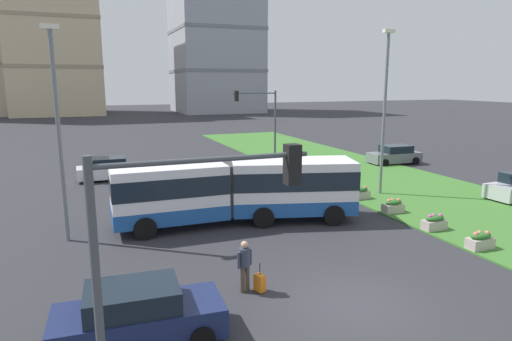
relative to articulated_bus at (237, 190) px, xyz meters
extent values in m
plane|color=#2D2D33|center=(0.82, -9.07, -1.65)|extent=(260.00, 260.00, 0.00)
cube|color=#3D752D|center=(12.48, 0.93, -1.61)|extent=(10.00, 70.00, 0.08)
cube|color=white|center=(2.78, -0.44, 0.07)|extent=(6.45, 4.04, 2.55)
cube|color=#1E519E|center=(2.78, -0.44, -0.85)|extent=(6.48, 4.07, 0.70)
cube|color=#19232D|center=(2.78, -0.44, 0.50)|extent=(6.50, 4.09, 0.90)
cube|color=white|center=(-3.20, 0.41, 0.07)|extent=(5.23, 2.55, 2.55)
cube|color=#1E519E|center=(-3.20, 0.41, -0.85)|extent=(5.25, 2.57, 0.70)
cube|color=#19232D|center=(-3.20, 0.41, 0.50)|extent=(5.27, 2.59, 0.90)
cylinder|color=#383838|center=(-0.10, 0.38, 0.07)|extent=(2.40, 2.40, 2.45)
cylinder|color=black|center=(4.86, 0.27, -1.15)|extent=(1.04, 0.54, 1.00)
cylinder|color=black|center=(4.17, -2.13, -1.15)|extent=(1.04, 0.54, 1.00)
cylinder|color=black|center=(1.59, 1.20, -1.15)|extent=(1.04, 0.54, 1.00)
cylinder|color=black|center=(0.90, -1.20, -1.15)|extent=(1.04, 0.54, 1.00)
cylinder|color=black|center=(-4.49, 1.68, -1.15)|extent=(1.00, 0.29, 1.00)
cylinder|color=black|center=(-4.51, -0.82, -1.15)|extent=(1.00, 0.29, 1.00)
sphere|color=#F9EFC6|center=(5.94, -0.40, -0.85)|extent=(0.24, 0.24, 0.24)
sphere|color=#F9EFC6|center=(5.44, -2.13, -0.85)|extent=(0.24, 0.24, 0.24)
cube|color=#19234C|center=(-5.68, -8.69, -1.07)|extent=(4.49, 2.04, 0.80)
cube|color=black|center=(-5.83, -8.68, -0.37)|extent=(2.47, 1.81, 0.60)
cylinder|color=black|center=(-4.13, -7.87, -1.33)|extent=(0.65, 0.26, 0.64)
cylinder|color=black|center=(-4.24, -9.67, -1.33)|extent=(0.65, 0.26, 0.64)
cylinder|color=black|center=(-7.13, -7.70, -1.33)|extent=(0.65, 0.26, 0.64)
cube|color=slate|center=(17.48, 10.29, -1.07)|extent=(4.47, 1.97, 0.80)
cube|color=black|center=(17.63, 10.28, -0.37)|extent=(2.44, 1.77, 0.60)
cylinder|color=black|center=(15.95, 9.45, -1.33)|extent=(0.65, 0.24, 0.64)
cylinder|color=black|center=(16.02, 11.25, -1.33)|extent=(0.65, 0.24, 0.64)
cylinder|color=black|center=(18.95, 9.33, -1.33)|extent=(0.65, 0.24, 0.64)
cylinder|color=black|center=(19.02, 11.13, -1.33)|extent=(0.65, 0.24, 0.64)
cylinder|color=black|center=(15.44, -1.07, -1.33)|extent=(0.65, 0.25, 0.64)
cube|color=silver|center=(-5.18, 12.51, -1.07)|extent=(4.42, 1.85, 0.80)
cube|color=black|center=(-5.33, 12.50, -0.37)|extent=(2.39, 1.71, 0.60)
cylinder|color=black|center=(-3.69, 13.42, -1.33)|extent=(0.64, 0.23, 0.64)
cylinder|color=black|center=(-3.67, 11.62, -1.33)|extent=(0.64, 0.23, 0.64)
cylinder|color=black|center=(-6.69, 13.39, -1.33)|extent=(0.64, 0.23, 0.64)
cylinder|color=black|center=(-6.67, 11.59, -1.33)|extent=(0.64, 0.23, 0.64)
cylinder|color=#4C4238|center=(-2.03, -6.98, -1.20)|extent=(0.16, 0.16, 0.90)
cylinder|color=#4C4238|center=(-2.22, -7.04, -1.20)|extent=(0.16, 0.16, 0.90)
cylinder|color=#383D51|center=(-2.13, -7.01, -0.45)|extent=(0.36, 0.36, 0.60)
sphere|color=tan|center=(-2.13, -7.01, -0.03)|extent=(0.24, 0.24, 0.24)
cylinder|color=#383D51|center=(-1.90, -6.94, -0.50)|extent=(0.10, 0.10, 0.55)
cylinder|color=#383D51|center=(-2.36, -7.09, -0.50)|extent=(0.10, 0.10, 0.55)
cube|color=orange|center=(-1.68, -7.21, -1.34)|extent=(0.34, 0.42, 0.56)
cylinder|color=black|center=(-1.68, -7.21, -0.85)|extent=(0.03, 0.03, 0.40)
cube|color=#B7AD9E|center=(8.08, -7.07, -1.35)|extent=(1.10, 0.56, 0.44)
ellipsoid|color=#2D6B28|center=(8.08, -7.07, -1.03)|extent=(0.99, 0.50, 0.28)
sphere|color=#EF7566|center=(7.80, -7.07, -0.93)|extent=(0.20, 0.20, 0.20)
sphere|color=#EF7566|center=(8.08, -6.99, -0.93)|extent=(0.20, 0.20, 0.20)
sphere|color=#EF7566|center=(8.36, -7.13, -0.93)|extent=(0.20, 0.20, 0.20)
cube|color=#B7AD9E|center=(8.08, -4.50, -1.35)|extent=(1.10, 0.56, 0.44)
ellipsoid|color=#2D6B28|center=(8.08, -4.50, -1.03)|extent=(0.99, 0.50, 0.28)
sphere|color=#D14C99|center=(7.80, -4.50, -0.93)|extent=(0.20, 0.20, 0.20)
sphere|color=#D14C99|center=(8.08, -4.42, -0.93)|extent=(0.20, 0.20, 0.20)
sphere|color=#D14C99|center=(8.36, -4.56, -0.93)|extent=(0.20, 0.20, 0.20)
cube|color=#B7AD9E|center=(8.08, -1.56, -1.35)|extent=(1.10, 0.56, 0.44)
ellipsoid|color=#2D6B28|center=(8.08, -1.56, -1.03)|extent=(0.99, 0.50, 0.28)
sphere|color=#EF7566|center=(7.80, -1.56, -0.93)|extent=(0.20, 0.20, 0.20)
sphere|color=#EF7566|center=(8.08, -1.48, -0.93)|extent=(0.20, 0.20, 0.20)
sphere|color=#EF7566|center=(8.36, -1.62, -0.93)|extent=(0.20, 0.20, 0.20)
cube|color=#B7AD9E|center=(8.08, 1.43, -1.35)|extent=(1.10, 0.56, 0.44)
ellipsoid|color=#2D6B28|center=(8.08, 1.43, -1.03)|extent=(0.99, 0.50, 0.28)
sphere|color=#EF7566|center=(7.80, 1.43, -0.93)|extent=(0.20, 0.20, 0.20)
sphere|color=#EF7566|center=(8.08, 1.51, -0.93)|extent=(0.20, 0.20, 0.20)
sphere|color=#EF7566|center=(8.36, 1.37, -0.93)|extent=(0.20, 0.20, 0.20)
cylinder|color=#474C51|center=(-6.68, -12.07, 1.14)|extent=(0.16, 0.16, 5.58)
cylinder|color=#474C51|center=(-4.66, -12.07, 3.73)|extent=(4.04, 0.10, 0.10)
cube|color=black|center=(-2.94, -12.07, 3.53)|extent=(0.28, 0.28, 0.80)
sphere|color=red|center=(-2.94, -12.07, 3.78)|extent=(0.16, 0.16, 0.16)
sphere|color=yellow|center=(-2.94, -12.07, 3.52)|extent=(0.16, 0.16, 0.16)
sphere|color=green|center=(-2.94, -12.07, 3.26)|extent=(0.16, 0.16, 0.16)
cylinder|color=#474C51|center=(7.68, 12.93, 1.41)|extent=(0.16, 0.16, 6.13)
cylinder|color=#474C51|center=(5.90, 12.93, 4.28)|extent=(3.57, 0.10, 0.10)
cube|color=black|center=(4.41, 12.93, 4.08)|extent=(0.28, 0.28, 0.80)
sphere|color=red|center=(4.41, 12.93, 4.33)|extent=(0.16, 0.16, 0.16)
sphere|color=yellow|center=(4.41, 12.93, 4.07)|extent=(0.16, 0.16, 0.16)
sphere|color=green|center=(4.41, 12.93, 3.81)|extent=(0.16, 0.16, 0.16)
cylinder|color=slate|center=(-7.68, 0.29, 2.77)|extent=(0.18, 0.18, 8.84)
cube|color=white|center=(-7.68, 0.29, 7.29)|extent=(0.70, 0.28, 0.20)
cylinder|color=slate|center=(9.98, 2.10, 3.12)|extent=(0.18, 0.18, 9.55)
cube|color=white|center=(9.98, 2.10, 8.00)|extent=(0.70, 0.28, 0.20)
cube|color=beige|center=(-11.09, 86.20, 17.38)|extent=(17.78, 19.95, 38.07)
cube|color=#9C8D6E|center=(-11.09, 86.20, 8.21)|extent=(17.98, 20.15, 0.70)
cube|color=#9C8D6E|center=(-11.09, 86.20, 17.73)|extent=(17.98, 20.15, 0.70)
cube|color=#9EA3AD|center=(22.76, 81.70, 16.25)|extent=(18.11, 19.16, 35.82)
cube|color=gray|center=(22.76, 81.70, 7.65)|extent=(18.31, 19.36, 0.70)
cube|color=gray|center=(22.76, 81.70, 16.60)|extent=(18.31, 19.36, 0.70)
camera|label=1|loc=(-6.69, -19.75, 5.10)|focal=31.09mm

